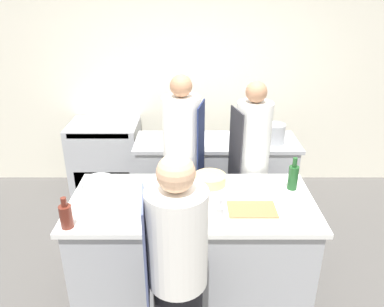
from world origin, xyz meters
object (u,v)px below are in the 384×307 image
(oven_range, at_px, (106,158))
(chef_at_pass_far, at_px, (250,169))
(chef_at_prep_near, at_px, (177,273))
(bowl_wooden_salad, at_px, (269,186))
(bottle_olive_oil, at_px, (66,216))
(chef_at_stove, at_px, (182,163))
(bowl_prep_small, at_px, (168,193))
(bottle_vinegar, at_px, (293,177))
(bowl_ceramic_blue, at_px, (99,185))
(stockpot, at_px, (274,133))
(bottle_wine, at_px, (220,216))
(bowl_mixing_large, at_px, (210,180))

(oven_range, bearing_deg, chef_at_pass_far, -33.71)
(chef_at_prep_near, bearing_deg, bowl_wooden_salad, -45.85)
(bottle_olive_oil, xyz_separation_m, bowl_wooden_salad, (1.52, 0.53, -0.06))
(chef_at_stove, relative_size, bowl_prep_small, 6.99)
(oven_range, height_order, bottle_olive_oil, bottle_olive_oil)
(bottle_olive_oil, xyz_separation_m, bottle_vinegar, (1.72, 0.55, 0.02))
(bowl_ceramic_blue, distance_m, stockpot, 1.95)
(bowl_wooden_salad, bearing_deg, bottle_olive_oil, -160.82)
(chef_at_pass_far, bearing_deg, bowl_prep_small, 115.18)
(bowl_ceramic_blue, xyz_separation_m, bowl_wooden_salad, (1.42, -0.01, -0.01))
(chef_at_pass_far, relative_size, bottle_vinegar, 6.00)
(bottle_olive_oil, xyz_separation_m, bowl_ceramic_blue, (0.10, 0.54, -0.05))
(bottle_wine, bearing_deg, bottle_vinegar, 40.00)
(chef_at_pass_far, height_order, bottle_wine, chef_at_pass_far)
(oven_range, height_order, chef_at_pass_far, chef_at_pass_far)
(chef_at_pass_far, xyz_separation_m, bottle_wine, (-0.37, -1.01, 0.14))
(chef_at_prep_near, height_order, stockpot, chef_at_prep_near)
(bowl_prep_small, bearing_deg, oven_range, 117.39)
(chef_at_stove, xyz_separation_m, bottle_vinegar, (0.93, -0.57, 0.15))
(bottle_vinegar, bearing_deg, oven_range, 140.77)
(chef_at_stove, relative_size, bowl_ceramic_blue, 6.32)
(bowl_ceramic_blue, bearing_deg, bottle_vinegar, 0.34)
(chef_at_pass_far, bearing_deg, bottle_vinegar, -164.21)
(bowl_mixing_large, bearing_deg, chef_at_pass_far, 43.91)
(bowl_prep_small, height_order, bowl_wooden_salad, bowl_prep_small)
(bottle_olive_oil, bearing_deg, bowl_wooden_salad, 19.18)
(bottle_wine, distance_m, bowl_prep_small, 0.55)
(bottle_vinegar, bearing_deg, bowl_mixing_large, 173.46)
(bowl_wooden_salad, bearing_deg, chef_at_prep_near, -129.84)
(chef_at_pass_far, height_order, stockpot, chef_at_pass_far)
(bottle_olive_oil, bearing_deg, oven_range, 95.75)
(chef_at_prep_near, xyz_separation_m, chef_at_pass_far, (0.66, 1.37, 0.05))
(bowl_wooden_salad, bearing_deg, bowl_ceramic_blue, 179.75)
(bowl_prep_small, distance_m, bowl_wooden_salad, 0.85)
(chef_at_pass_far, relative_size, bottle_olive_oil, 7.19)
(chef_at_stove, relative_size, chef_at_pass_far, 1.02)
(chef_at_prep_near, bearing_deg, oven_range, 16.00)
(chef_at_stove, bearing_deg, bowl_ceramic_blue, -38.33)
(bottle_vinegar, bearing_deg, chef_at_prep_near, -136.13)
(bottle_vinegar, distance_m, bowl_prep_small, 1.05)
(bottle_olive_oil, distance_m, bowl_wooden_salad, 1.61)
(bowl_prep_small, distance_m, bowl_ceramic_blue, 0.60)
(bowl_mixing_large, bearing_deg, stockpot, 51.63)
(bowl_prep_small, height_order, bowl_ceramic_blue, bowl_prep_small)
(chef_at_stove, height_order, bowl_ceramic_blue, chef_at_stove)
(bowl_mixing_large, distance_m, bowl_wooden_salad, 0.50)
(chef_at_stove, bearing_deg, bottle_wine, 26.26)
(bottle_olive_oil, height_order, stockpot, bottle_olive_oil)
(bowl_prep_small, relative_size, bowl_ceramic_blue, 0.90)
(bottle_olive_oil, relative_size, bottle_wine, 1.05)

